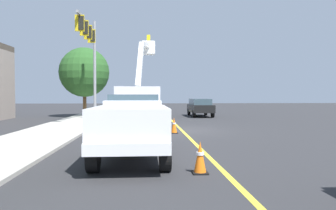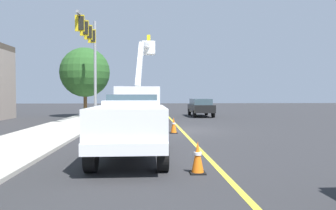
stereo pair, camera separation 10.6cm
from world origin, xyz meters
The scene contains 11 objects.
ground centered at (0.00, 0.00, 0.00)m, with size 120.00×120.00×0.00m, color #2D2D30.
sidewalk_far_side centered at (-0.02, 7.10, 0.06)m, with size 60.00×3.60×0.12m, color #B2ADA3.
lane_centre_stripe centered at (0.00, 0.00, 0.00)m, with size 50.00×0.16×0.01m, color yellow.
utility_bucket_truck centered at (3.00, 2.52, 1.60)m, with size 8.21×2.61×6.26m.
service_pickup_truck centered at (-7.67, 2.50, 1.12)m, with size 5.61×2.20×2.06m.
passing_minivan centered at (11.81, -3.10, 0.97)m, with size 4.81×1.96×1.69m.
traffic_cone_leading centered at (-9.77, 0.66, 0.41)m, with size 0.40×0.40×0.84m.
traffic_cone_mid_front centered at (-1.21, 0.57, 0.42)m, with size 0.40×0.40×0.85m.
traffic_cone_mid_rear centered at (7.24, 0.45, 0.41)m, with size 0.40×0.40×0.84m.
traffic_signal_mast centered at (5.30, 6.10, 5.61)m, with size 6.45×0.57×7.90m.
street_tree_right centered at (11.56, 7.73, 4.14)m, with size 4.56×4.56×6.42m.
Camera 1 is at (-17.74, 2.05, 2.04)m, focal length 33.34 mm.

